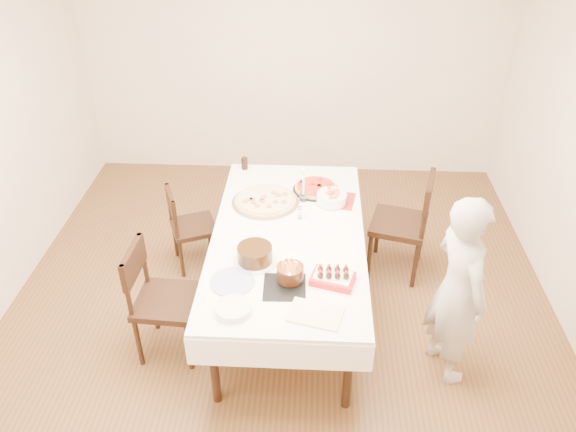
{
  "coord_description": "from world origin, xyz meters",
  "views": [
    {
      "loc": [
        0.24,
        -3.31,
        3.22
      ],
      "look_at": [
        0.06,
        0.11,
        0.92
      ],
      "focal_mm": 35.0,
      "sensor_mm": 36.0,
      "label": 1
    }
  ],
  "objects_px": {
    "person": "(458,290)",
    "pasta_bowl": "(332,198)",
    "chair_left_savory": "(194,227)",
    "strawberry_box": "(333,278)",
    "dining_table": "(288,273)",
    "chair_left_dessert": "(167,301)",
    "layer_cake": "(255,254)",
    "chair_right_savory": "(399,224)",
    "taper_candle": "(304,184)",
    "birthday_cake": "(290,269)",
    "pizza_white": "(265,201)",
    "cola_glass": "(245,163)",
    "pizza_pepperoni": "(316,188)"
  },
  "relations": [
    {
      "from": "chair_right_savory",
      "to": "pizza_white",
      "type": "relative_size",
      "value": 1.77
    },
    {
      "from": "chair_left_dessert",
      "to": "layer_cake",
      "type": "relative_size",
      "value": 2.97
    },
    {
      "from": "chair_right_savory",
      "to": "person",
      "type": "bearing_deg",
      "value": -62.81
    },
    {
      "from": "pizza_white",
      "to": "birthday_cake",
      "type": "xyz_separation_m",
      "value": [
        0.25,
        -0.96,
        0.07
      ]
    },
    {
      "from": "pizza_pepperoni",
      "to": "strawberry_box",
      "type": "height_order",
      "value": "strawberry_box"
    },
    {
      "from": "pizza_white",
      "to": "cola_glass",
      "type": "height_order",
      "value": "cola_glass"
    },
    {
      "from": "pizza_white",
      "to": "layer_cake",
      "type": "height_order",
      "value": "layer_cake"
    },
    {
      "from": "cola_glass",
      "to": "layer_cake",
      "type": "relative_size",
      "value": 0.35
    },
    {
      "from": "chair_right_savory",
      "to": "chair_left_dessert",
      "type": "distance_m",
      "value": 2.05
    },
    {
      "from": "chair_right_savory",
      "to": "layer_cake",
      "type": "bearing_deg",
      "value": -126.7
    },
    {
      "from": "person",
      "to": "pizza_white",
      "type": "relative_size",
      "value": 2.64
    },
    {
      "from": "person",
      "to": "pasta_bowl",
      "type": "relative_size",
      "value": 5.92
    },
    {
      "from": "chair_left_dessert",
      "to": "taper_candle",
      "type": "height_order",
      "value": "taper_candle"
    },
    {
      "from": "pizza_pepperoni",
      "to": "pizza_white",
      "type": "bearing_deg",
      "value": -151.24
    },
    {
      "from": "chair_left_savory",
      "to": "birthday_cake",
      "type": "bearing_deg",
      "value": 106.89
    },
    {
      "from": "pasta_bowl",
      "to": "taper_candle",
      "type": "height_order",
      "value": "taper_candle"
    },
    {
      "from": "taper_candle",
      "to": "layer_cake",
      "type": "distance_m",
      "value": 0.89
    },
    {
      "from": "birthday_cake",
      "to": "layer_cake",
      "type": "bearing_deg",
      "value": 143.42
    },
    {
      "from": "layer_cake",
      "to": "cola_glass",
      "type": "bearing_deg",
      "value": 99.68
    },
    {
      "from": "cola_glass",
      "to": "pasta_bowl",
      "type": "bearing_deg",
      "value": -34.54
    },
    {
      "from": "chair_right_savory",
      "to": "person",
      "type": "distance_m",
      "value": 1.16
    },
    {
      "from": "chair_left_savory",
      "to": "person",
      "type": "distance_m",
      "value": 2.33
    },
    {
      "from": "chair_right_savory",
      "to": "pizza_pepperoni",
      "type": "xyz_separation_m",
      "value": [
        -0.72,
        0.09,
        0.28
      ]
    },
    {
      "from": "pizza_white",
      "to": "pasta_bowl",
      "type": "xyz_separation_m",
      "value": [
        0.54,
        0.03,
        0.03
      ]
    },
    {
      "from": "chair_left_savory",
      "to": "pizza_pepperoni",
      "type": "bearing_deg",
      "value": 162.15
    },
    {
      "from": "cola_glass",
      "to": "dining_table",
      "type": "bearing_deg",
      "value": -65.93
    },
    {
      "from": "chair_left_savory",
      "to": "taper_candle",
      "type": "bearing_deg",
      "value": 152.78
    },
    {
      "from": "chair_right_savory",
      "to": "taper_candle",
      "type": "height_order",
      "value": "taper_candle"
    },
    {
      "from": "layer_cake",
      "to": "pasta_bowl",
      "type": "bearing_deg",
      "value": 55.46
    },
    {
      "from": "pizza_white",
      "to": "layer_cake",
      "type": "bearing_deg",
      "value": -90.61
    },
    {
      "from": "dining_table",
      "to": "pizza_pepperoni",
      "type": "relative_size",
      "value": 5.53
    },
    {
      "from": "taper_candle",
      "to": "strawberry_box",
      "type": "bearing_deg",
      "value": -77.41
    },
    {
      "from": "chair_left_dessert",
      "to": "person",
      "type": "height_order",
      "value": "person"
    },
    {
      "from": "pizza_white",
      "to": "pasta_bowl",
      "type": "bearing_deg",
      "value": 2.94
    },
    {
      "from": "pizza_white",
      "to": "birthday_cake",
      "type": "height_order",
      "value": "birthday_cake"
    },
    {
      "from": "pizza_pepperoni",
      "to": "birthday_cake",
      "type": "height_order",
      "value": "birthday_cake"
    },
    {
      "from": "dining_table",
      "to": "cola_glass",
      "type": "xyz_separation_m",
      "value": [
        -0.44,
        0.99,
        0.43
      ]
    },
    {
      "from": "person",
      "to": "pizza_white",
      "type": "height_order",
      "value": "person"
    },
    {
      "from": "pizza_pepperoni",
      "to": "cola_glass",
      "type": "xyz_separation_m",
      "value": [
        -0.64,
        0.34,
        0.03
      ]
    },
    {
      "from": "strawberry_box",
      "to": "cola_glass",
      "type": "bearing_deg",
      "value": 116.88
    },
    {
      "from": "chair_right_savory",
      "to": "dining_table",
      "type": "bearing_deg",
      "value": -133.72
    },
    {
      "from": "chair_right_savory",
      "to": "chair_left_dessert",
      "type": "relative_size",
      "value": 1.05
    },
    {
      "from": "chair_left_savory",
      "to": "strawberry_box",
      "type": "relative_size",
      "value": 2.78
    },
    {
      "from": "chair_left_savory",
      "to": "person",
      "type": "bearing_deg",
      "value": 128.6
    },
    {
      "from": "chair_right_savory",
      "to": "layer_cake",
      "type": "xyz_separation_m",
      "value": [
        -1.14,
        -0.9,
        0.32
      ]
    },
    {
      "from": "dining_table",
      "to": "chair_left_dessert",
      "type": "bearing_deg",
      "value": -150.8
    },
    {
      "from": "dining_table",
      "to": "pizza_white",
      "type": "bearing_deg",
      "value": 115.79
    },
    {
      "from": "person",
      "to": "layer_cake",
      "type": "bearing_deg",
      "value": 60.43
    },
    {
      "from": "pizza_white",
      "to": "pasta_bowl",
      "type": "relative_size",
      "value": 2.25
    },
    {
      "from": "pizza_white",
      "to": "layer_cake",
      "type": "xyz_separation_m",
      "value": [
        -0.01,
        -0.77,
        0.04
      ]
    }
  ]
}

